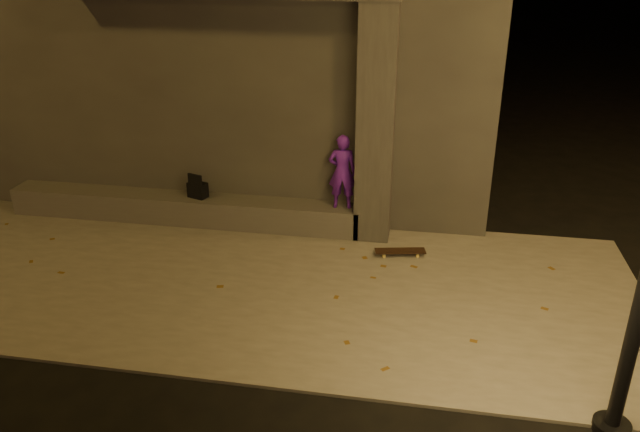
% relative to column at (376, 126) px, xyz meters
% --- Properties ---
extents(ground, '(120.00, 120.00, 0.00)m').
position_rel_column_xyz_m(ground, '(-1.70, -3.75, -1.84)').
color(ground, black).
rests_on(ground, ground).
extents(sidewalk, '(11.00, 4.40, 0.04)m').
position_rel_column_xyz_m(sidewalk, '(-1.70, -1.75, -1.82)').
color(sidewalk, '#6A645D').
rests_on(sidewalk, ground).
extents(building, '(9.00, 5.10, 5.22)m').
position_rel_column_xyz_m(building, '(-2.70, 2.74, 0.77)').
color(building, '#3D3937').
rests_on(building, ground).
extents(ledge, '(6.00, 0.55, 0.45)m').
position_rel_column_xyz_m(ledge, '(-3.20, 0.00, -1.58)').
color(ledge, '#57544F').
rests_on(ledge, sidewalk).
extents(column, '(0.55, 0.55, 3.60)m').
position_rel_column_xyz_m(column, '(0.00, 0.00, 0.00)').
color(column, '#3D3937').
rests_on(column, sidewalk).
extents(skateboarder, '(0.46, 0.32, 1.20)m').
position_rel_column_xyz_m(skateboarder, '(-0.50, 0.00, -0.75)').
color(skateboarder, '#651DBD').
rests_on(skateboarder, ledge).
extents(backpack, '(0.35, 0.28, 0.43)m').
position_rel_column_xyz_m(backpack, '(-2.91, -0.00, -1.20)').
color(backpack, black).
rests_on(backpack, ledge).
extents(skateboard, '(0.78, 0.34, 0.08)m').
position_rel_column_xyz_m(skateboard, '(0.49, -0.65, -1.73)').
color(skateboard, black).
rests_on(skateboard, sidewalk).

